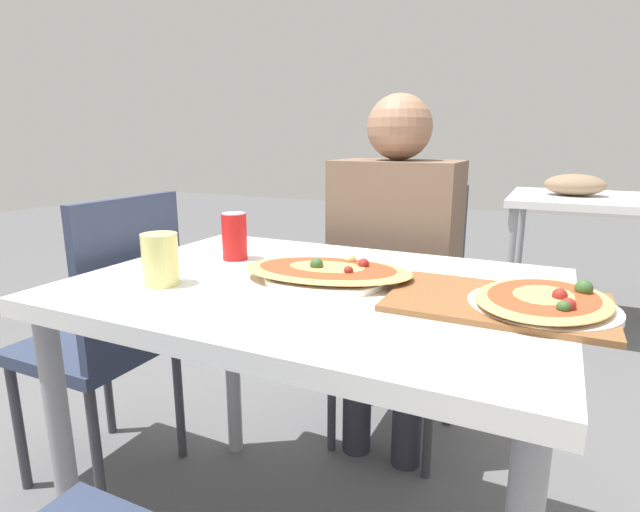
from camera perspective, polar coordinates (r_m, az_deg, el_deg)
dining_table at (r=1.15m, az=-0.56°, el=-7.32°), size 1.07×0.76×0.77m
chair_far_seated at (r=1.84m, az=9.40°, el=-4.76°), size 0.40×0.40×0.93m
chair_side_left at (r=1.67m, az=-22.90°, el=-7.63°), size 0.40×0.40×0.93m
person_seated at (r=1.68m, az=8.54°, el=0.72°), size 0.40×0.27×1.22m
pizza_main at (r=1.13m, az=0.81°, el=-1.86°), size 0.42×0.30×0.05m
soda_can at (r=1.34m, az=-9.75°, el=2.23°), size 0.07×0.07×0.12m
drink_glass at (r=1.15m, az=-17.78°, el=-0.37°), size 0.08×0.08×0.12m
serving_tray at (r=1.03m, az=19.62°, el=-5.01°), size 0.41×0.27×0.01m
pizza_second at (r=1.02m, az=24.18°, el=-4.79°), size 0.30×0.34×0.06m
background_table at (r=3.17m, az=30.15°, el=4.76°), size 1.10×0.80×0.89m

